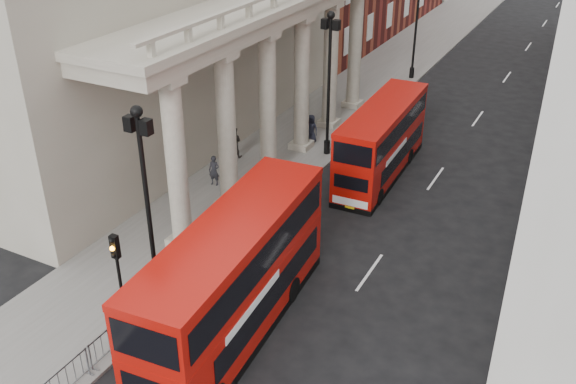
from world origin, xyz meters
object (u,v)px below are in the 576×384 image
object	(u,v)px
lamp_post_mid	(329,75)
lamp_post_north	(417,16)
pedestrian_c	(311,129)
traffic_light	(118,268)
pedestrian_a	(214,171)
lamp_post_south	(147,197)
pedestrian_b	(234,142)
bus_far	(382,140)
bus_near	(234,277)

from	to	relation	value
lamp_post_mid	lamp_post_north	size ratio (longest dim) A/B	1.00
lamp_post_north	pedestrian_c	size ratio (longest dim) A/B	4.58
traffic_light	pedestrian_a	world-z (taller)	traffic_light
lamp_post_south	pedestrian_b	size ratio (longest dim) A/B	4.56
traffic_light	bus_far	world-z (taller)	traffic_light
pedestrian_a	pedestrian_c	distance (m)	7.68
pedestrian_a	bus_near	bearing A→B (deg)	-59.32
lamp_post_south	lamp_post_north	bearing A→B (deg)	90.00
lamp_post_south	lamp_post_north	distance (m)	32.00
traffic_light	bus_near	world-z (taller)	bus_near
lamp_post_north	bus_far	distance (m)	17.62
lamp_post_mid	bus_near	size ratio (longest dim) A/B	0.76
lamp_post_north	lamp_post_south	bearing A→B (deg)	-90.00
traffic_light	pedestrian_a	size ratio (longest dim) A/B	2.60
pedestrian_c	lamp_post_mid	bearing A→B (deg)	-32.55
bus_near	pedestrian_b	distance (m)	15.27
lamp_post_mid	pedestrian_b	size ratio (longest dim) A/B	4.56
pedestrian_a	lamp_post_north	bearing A→B (deg)	74.06
lamp_post_north	bus_near	distance (m)	32.11
pedestrian_c	lamp_post_south	bearing A→B (deg)	-85.61
traffic_light	bus_far	distance (m)	17.42
bus_near	pedestrian_a	xyz separation A→B (m)	(-7.17, 9.39, -1.49)
bus_far	pedestrian_c	bearing A→B (deg)	157.70
bus_far	lamp_post_north	bearing A→B (deg)	100.40
bus_near	pedestrian_a	bearing A→B (deg)	123.22
bus_near	lamp_post_south	bearing A→B (deg)	178.76
lamp_post_mid	bus_far	size ratio (longest dim) A/B	0.88
pedestrian_a	lamp_post_mid	bearing A→B (deg)	53.69
lamp_post_north	pedestrian_b	distance (m)	19.87
lamp_post_mid	traffic_light	world-z (taller)	lamp_post_mid
lamp_post_south	pedestrian_a	bearing A→B (deg)	110.94
lamp_post_south	lamp_post_mid	size ratio (longest dim) A/B	1.00
lamp_post_south	pedestrian_b	bearing A→B (deg)	109.33
lamp_post_north	bus_far	world-z (taller)	lamp_post_north
pedestrian_a	pedestrian_b	xyz separation A→B (m)	(-0.92, 3.49, 0.09)
lamp_post_mid	pedestrian_a	world-z (taller)	lamp_post_mid
lamp_post_north	bus_far	bearing A→B (deg)	-77.77
traffic_light	bus_near	bearing A→B (deg)	32.81
bus_near	lamp_post_mid	bearing A→B (deg)	98.36
pedestrian_b	pedestrian_c	world-z (taller)	pedestrian_b
lamp_post_south	pedestrian_c	world-z (taller)	lamp_post_south
pedestrian_a	traffic_light	bearing A→B (deg)	-78.69
lamp_post_south	pedestrian_a	world-z (taller)	lamp_post_south
bus_far	traffic_light	bearing A→B (deg)	-103.74
bus_far	pedestrian_b	size ratio (longest dim) A/B	5.16
traffic_light	bus_near	distance (m)	4.11
lamp_post_south	bus_near	size ratio (longest dim) A/B	0.76
lamp_post_south	pedestrian_b	xyz separation A→B (m)	(-4.58, 13.05, -3.88)
traffic_light	pedestrian_b	world-z (taller)	traffic_light
bus_near	pedestrian_b	xyz separation A→B (m)	(-8.08, 12.88, -1.41)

